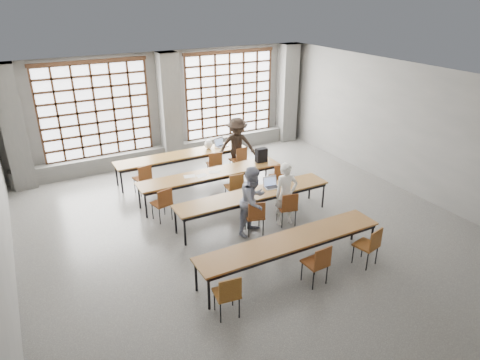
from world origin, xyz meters
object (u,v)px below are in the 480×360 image
at_px(desk_row_d, 291,242).
at_px(phone, 262,193).
at_px(chair_near_mid, 318,261).
at_px(chair_near_right, 370,243).
at_px(backpack, 261,155).
at_px(chair_back_left, 143,176).
at_px(laptop_back, 220,144).
at_px(desk_row_a, 182,156).
at_px(chair_front_left, 255,214).
at_px(chair_mid_left, 163,201).
at_px(chair_mid_centre, 235,185).
at_px(laptop_front, 271,184).
at_px(red_pouch, 226,291).
at_px(desk_row_b, 211,175).
at_px(student_back, 237,146).
at_px(mouse, 287,185).
at_px(chair_back_mid, 215,162).
at_px(student_female, 253,201).
at_px(chair_back_right, 239,158).
at_px(chair_front_right, 288,205).
at_px(plastic_bag, 209,144).
at_px(chair_near_left, 228,292).
at_px(chair_mid_right, 279,175).
at_px(green_box, 250,191).
at_px(desk_row_c, 254,195).
at_px(student_male, 286,194).

xyz_separation_m(desk_row_d, phone, (0.58, 2.06, 0.07)).
bearing_deg(chair_near_mid, chair_near_right, 0.09).
bearing_deg(backpack, chair_back_left, 164.14).
bearing_deg(laptop_back, desk_row_a, -175.39).
relative_size(chair_back_left, chair_front_left, 1.00).
distance_m(chair_mid_left, chair_mid_centre, 1.98).
relative_size(laptop_front, red_pouch, 1.99).
bearing_deg(chair_back_left, laptop_back, 15.14).
distance_m(desk_row_b, student_back, 1.87).
height_order(laptop_front, mouse, laptop_front).
height_order(desk_row_b, chair_back_mid, chair_back_mid).
bearing_deg(student_back, student_female, -93.61).
bearing_deg(desk_row_b, desk_row_a, 95.87).
xyz_separation_m(chair_back_left, laptop_front, (2.50, -2.59, 0.25)).
bearing_deg(laptop_front, chair_back_right, 79.24).
distance_m(chair_front_right, laptop_back, 4.07).
distance_m(chair_near_mid, laptop_front, 3.00).
height_order(student_female, plastic_bag, student_female).
xyz_separation_m(backpack, red_pouch, (-3.31, -4.39, -0.43)).
relative_size(student_back, laptop_back, 4.08).
relative_size(chair_front_right, laptop_back, 2.05).
distance_m(student_female, laptop_front, 1.05).
relative_size(chair_back_left, chair_near_right, 1.00).
bearing_deg(backpack, chair_mid_centre, -148.56).
bearing_deg(chair_near_left, chair_front_left, 50.35).
xyz_separation_m(chair_mid_right, phone, (-1.22, -1.10, 0.20)).
xyz_separation_m(student_back, plastic_bag, (-0.70, 0.55, -0.00)).
bearing_deg(chair_near_mid, green_box, 87.11).
xyz_separation_m(mouse, green_box, (-1.00, 0.10, 0.03)).
bearing_deg(chair_near_right, chair_front_right, 103.95).
bearing_deg(chair_mid_left, phone, -27.10).
xyz_separation_m(chair_front_right, student_female, (-0.88, 0.13, 0.29)).
bearing_deg(chair_mid_right, desk_row_c, -144.45).
distance_m(chair_near_right, laptop_back, 6.24).
bearing_deg(laptop_front, chair_front_left, -140.02).
height_order(chair_front_left, mouse, chair_front_left).
distance_m(desk_row_b, chair_front_left, 2.26).
bearing_deg(student_back, chair_back_left, -159.25).
distance_m(student_male, backpack, 2.27).
xyz_separation_m(student_back, red_pouch, (-3.14, -5.54, -0.38)).
bearing_deg(green_box, student_female, -113.32).
relative_size(chair_mid_right, student_back, 0.50).
bearing_deg(laptop_front, mouse, -18.27).
xyz_separation_m(student_male, phone, (-0.42, 0.40, -0.04)).
distance_m(laptop_back, backpack, 1.82).
xyz_separation_m(desk_row_d, plastic_bag, (0.74, 5.54, 0.21)).
height_order(chair_mid_right, red_pouch, chair_mid_right).
relative_size(desk_row_c, red_pouch, 20.00).
distance_m(desk_row_a, phone, 3.51).
height_order(desk_row_c, mouse, mouse).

